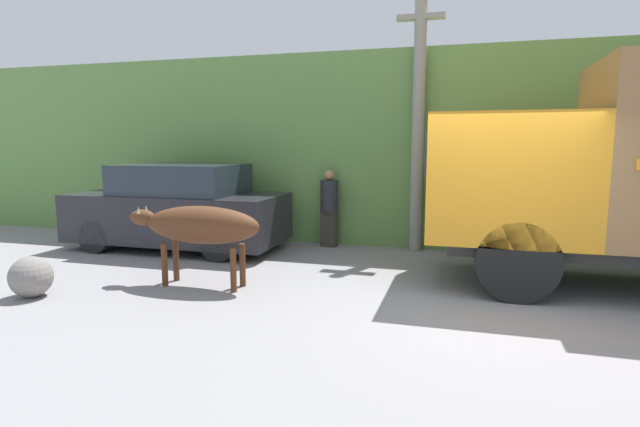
{
  "coord_description": "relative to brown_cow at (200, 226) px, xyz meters",
  "views": [
    {
      "loc": [
        -0.39,
        -6.49,
        2.11
      ],
      "look_at": [
        -2.46,
        0.73,
        1.06
      ],
      "focal_mm": 28.0,
      "sensor_mm": 36.0,
      "label": 1
    }
  ],
  "objects": [
    {
      "name": "roadside_rock",
      "position": [
        -1.99,
        -1.14,
        -0.62
      ],
      "size": [
        0.57,
        0.57,
        0.57
      ],
      "color": "gray",
      "rests_on": "ground_plane"
    },
    {
      "name": "hillside_embankment",
      "position": [
        4.1,
        6.49,
        1.08
      ],
      "size": [
        32.0,
        5.78,
        3.97
      ],
      "color": "#608C47",
      "rests_on": "ground_plane"
    },
    {
      "name": "pedestrian_on_hill",
      "position": [
        1.09,
        3.32,
        -0.05
      ],
      "size": [
        0.43,
        0.43,
        1.59
      ],
      "rotation": [
        0.0,
        0.0,
        2.94
      ],
      "color": "#38332D",
      "rests_on": "ground_plane"
    },
    {
      "name": "ground_plane",
      "position": [
        4.1,
        0.01,
        -0.91
      ],
      "size": [
        60.0,
        60.0,
        0.0
      ],
      "primitive_type": "plane",
      "color": "gray"
    },
    {
      "name": "utility_pole",
      "position": [
        2.84,
        3.42,
        1.74
      ],
      "size": [
        0.9,
        0.23,
        5.07
      ],
      "color": "gray",
      "rests_on": "ground_plane"
    },
    {
      "name": "brown_cow",
      "position": [
        0.0,
        0.0,
        0.0
      ],
      "size": [
        2.13,
        0.56,
        1.21
      ],
      "rotation": [
        0.0,
        0.0,
        0.13
      ],
      "color": "#512D19",
      "rests_on": "ground_plane"
    },
    {
      "name": "parked_suv",
      "position": [
        -1.77,
        2.27,
        -0.09
      ],
      "size": [
        4.26,
        1.83,
        1.71
      ],
      "rotation": [
        0.0,
        0.0,
        -0.02
      ],
      "color": "#232328",
      "rests_on": "ground_plane"
    }
  ]
}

